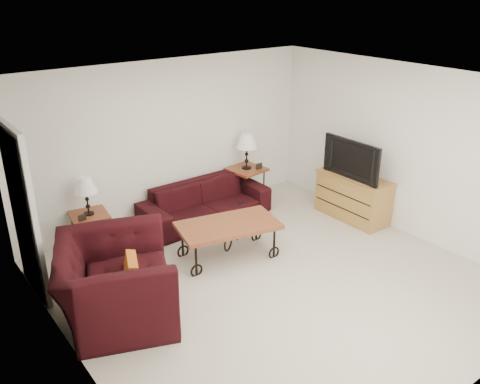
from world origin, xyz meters
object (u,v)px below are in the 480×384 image
Objects in this scene: side_table_left at (91,231)px; armchair at (116,282)px; television at (356,158)px; backpack at (239,202)px; lamp_left at (87,196)px; tv_stand at (353,197)px; sofa at (205,202)px; side_table_right at (246,185)px; lamp_right at (247,151)px; coffee_table at (228,240)px.

armchair reaches higher than side_table_left.
television is 2.43× the size of backpack.
lamp_left is 0.51× the size of television.
television is at bearing 180.00° from tv_stand.
sofa is 1.82m from side_table_left.
side_table_right is 1.39× the size of backpack.
lamp_right is 0.43× the size of armchair.
coffee_table is (-1.36, -1.35, -0.66)m from lamp_right.
side_table_right is 0.43× the size of armchair.
side_table_right is 1.93m from television.
sofa is at bearing 149.68° from backpack.
lamp_right is at bearing 10.54° from sofa.
armchair is at bearing -168.55° from backpack.
sofa is at bearing -169.46° from side_table_right.
coffee_table is 1.14× the size of tv_stand.
armchair is (-1.79, -0.34, 0.20)m from coffee_table.
tv_stand reaches higher than sofa.
tv_stand is 1.82m from backpack.
sofa is 1.96× the size of television.
armchair is at bearing -102.44° from side_table_left.
television reaches higher than tv_stand.
lamp_right is 0.87m from backpack.
coffee_table is 1.39m from backpack.
armchair reaches higher than coffee_table.
armchair is (-3.15, -1.69, -0.46)m from lamp_right.
sofa reaches higher than coffee_table.
television is at bearing -22.47° from lamp_left.
backpack is (2.37, -0.34, -0.60)m from lamp_left.
lamp_left is 0.40× the size of coffee_table.
side_table_right reaches higher than sofa.
sofa is 0.59m from backpack.
side_table_right reaches higher than side_table_left.
side_table_right is 0.57× the size of television.
coffee_table is at bearing -135.30° from side_table_right.
lamp_left is at bearing 136.36° from coffee_table.
armchair is 1.18× the size of tv_stand.
armchair reaches higher than sofa.
lamp_right is 1.80m from television.
tv_stand is (2.32, -0.19, 0.10)m from coffee_table.
side_table_left is at bearing 9.00° from armchair.
lamp_left is 2.47m from backpack.
lamp_left is at bearing 174.32° from sofa.
television is (2.30, -0.19, 0.76)m from coffee_table.
tv_stand is at bearing -4.62° from coffee_table.
coffee_table is (-1.36, -1.35, -0.05)m from side_table_right.
coffee_table is at bearing -135.30° from lamp_right.
side_table_right is at bearing -148.63° from television.
side_table_left is 0.90× the size of side_table_right.
lamp_right is 2.03m from coffee_table.
lamp_right reaches higher than armchair.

